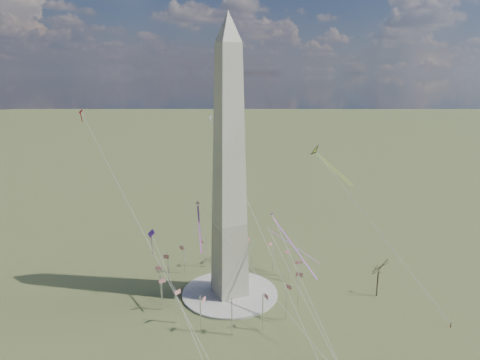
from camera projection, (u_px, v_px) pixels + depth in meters
name	position (u px, v px, depth m)	size (l,w,h in m)	color
ground	(230.00, 294.00, 161.62)	(2000.00, 2000.00, 0.00)	#445329
plaza	(230.00, 293.00, 161.52)	(36.00, 36.00, 0.80)	#BBB9AB
washington_monument	(229.00, 170.00, 150.00)	(15.56, 15.56, 100.00)	#A69D8B
flagpole_ring	(230.00, 276.00, 159.86)	(54.40, 54.40, 13.00)	white
tree_near	(379.00, 270.00, 157.75)	(8.45, 8.45, 14.79)	#4E432F
person_east	(451.00, 325.00, 139.98)	(0.67, 0.44, 1.83)	gray
kite_delta_black	(317.00, 153.00, 171.78)	(13.03, 18.24, 15.39)	black
kite_diamond_purple	(151.00, 236.00, 153.18)	(1.87, 3.28, 10.17)	#491C7E
kite_streamer_left	(286.00, 235.00, 146.97)	(5.16, 24.16, 16.66)	#FF2B28
kite_streamer_mid	(199.00, 221.00, 149.60)	(6.45, 18.03, 12.71)	#FF2B28
kite_streamer_right	(286.00, 240.00, 172.45)	(18.30, 14.28, 15.08)	#FF2B28
kite_small_red	(81.00, 113.00, 154.82)	(1.24, 2.09, 4.91)	red
kite_small_white	(210.00, 118.00, 194.24)	(1.46, 1.41, 4.13)	white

